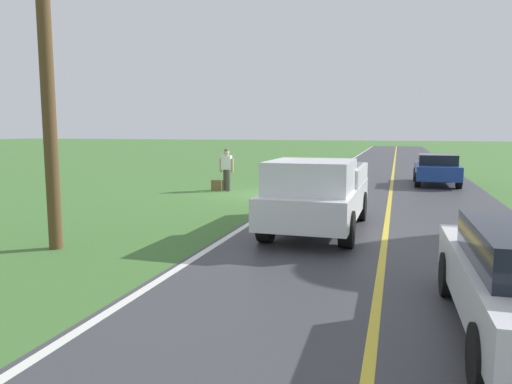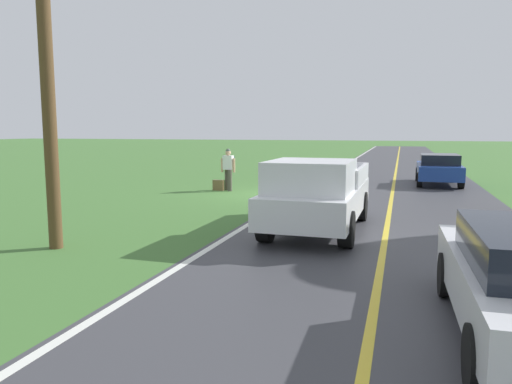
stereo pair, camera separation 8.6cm
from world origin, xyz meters
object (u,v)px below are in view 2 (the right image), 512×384
object	(u,v)px
pickup_truck_passing	(317,193)
sedan_near_oncoming	(439,168)
hitchhiker_walking	(228,167)
suitcase_carried	(219,185)
utility_pole_roadside	(47,68)

from	to	relation	value
pickup_truck_passing	sedan_near_oncoming	distance (m)	12.45
hitchhiker_walking	suitcase_carried	size ratio (longest dim) A/B	3.80
hitchhiker_walking	suitcase_carried	bearing A→B (deg)	9.91
sedan_near_oncoming	hitchhiker_walking	bearing A→B (deg)	29.69
pickup_truck_passing	suitcase_carried	bearing A→B (deg)	-52.67
hitchhiker_walking	suitcase_carried	distance (m)	0.87
suitcase_carried	sedan_near_oncoming	size ratio (longest dim) A/B	0.10
hitchhiker_walking	pickup_truck_passing	size ratio (longest dim) A/B	0.32
pickup_truck_passing	sedan_near_oncoming	world-z (taller)	pickup_truck_passing
sedan_near_oncoming	pickup_truck_passing	bearing A→B (deg)	73.14
suitcase_carried	utility_pole_roadside	distance (m)	10.85
utility_pole_roadside	hitchhiker_walking	bearing A→B (deg)	-90.85
utility_pole_roadside	sedan_near_oncoming	bearing A→B (deg)	-119.73
hitchhiker_walking	sedan_near_oncoming	world-z (taller)	hitchhiker_walking
suitcase_carried	pickup_truck_passing	size ratio (longest dim) A/B	0.08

